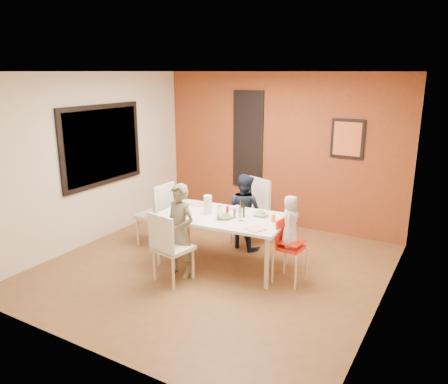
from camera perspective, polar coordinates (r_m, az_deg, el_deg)
The scene contains 35 objects.
ground at distance 6.31m, azimuth -1.39°, elevation -9.86°, with size 4.50×4.50×0.00m, color brown.
ceiling at distance 5.70m, azimuth -1.57°, elevation 15.46°, with size 4.50×4.50×0.02m, color silver.
wall_back at distance 7.83m, azimuth 7.20°, elevation 5.43°, with size 4.50×0.02×2.70m, color beige.
wall_front at distance 4.19m, azimuth -17.80°, elevation -4.13°, with size 4.50×0.02×2.70m, color beige.
wall_left at distance 7.27m, azimuth -16.81°, elevation 4.11°, with size 0.02×4.50×2.70m, color beige.
wall_right at distance 5.10m, azimuth 20.64°, elevation -0.93°, with size 0.02×4.50×2.70m, color beige.
brick_accent_wall at distance 7.81m, azimuth 7.15°, elevation 5.41°, with size 4.50×0.02×2.70m, color maroon.
picture_window_frame at distance 7.35m, azimuth -15.64°, elevation 5.91°, with size 0.05×1.70×1.30m, color black.
picture_window_pane at distance 7.34m, azimuth -15.56°, elevation 5.90°, with size 0.02×1.55×1.15m, color black.
glassblock_strip at distance 8.02m, azimuth 3.17°, elevation 6.86°, with size 0.55×0.03×1.70m, color silver.
glassblock_surround at distance 8.02m, azimuth 3.15°, elevation 6.85°, with size 0.60×0.03×1.76m, color black.
art_print_frame at distance 7.37m, azimuth 15.83°, elevation 6.70°, with size 0.54×0.03×0.64m, color black.
art_print_canvas at distance 7.35m, azimuth 15.80°, elevation 6.69°, with size 0.44×0.01×0.54m, color orange.
dining_table at distance 6.16m, azimuth -0.15°, elevation -3.68°, with size 1.87×1.14×0.75m.
chair_near at distance 5.75m, azimuth -7.30°, elevation -6.77°, with size 0.52×0.52×0.96m.
chair_far at distance 7.01m, azimuth 3.84°, elevation -2.07°, with size 0.63×0.63×1.06m.
chair_left at distance 6.98m, azimuth -8.57°, elevation -2.48°, with size 0.49×0.49×1.02m.
high_chair at distance 5.80m, azimuth 8.36°, elevation -6.82°, with size 0.39×0.39×0.86m.
child_near at distance 5.89m, azimuth -5.78°, elevation -5.07°, with size 0.47×0.31×1.29m, color brown.
child_far at distance 6.82m, azimuth 2.65°, elevation -2.52°, with size 0.58×0.45×1.19m, color black.
toddler at distance 5.68m, azimuth 8.66°, elevation -3.78°, with size 0.33×0.22×0.68m, color beige.
plate_near_left at distance 6.00m, azimuth -5.42°, elevation -3.57°, with size 0.21×0.21×0.01m, color white.
plate_far_mid at distance 6.44m, azimuth 1.72°, elevation -2.14°, with size 0.23×0.23×0.01m, color silver.
plate_near_right at distance 5.63m, azimuth 4.16°, elevation -4.81°, with size 0.21×0.21×0.01m, color white.
plate_far_left at distance 6.68m, azimuth -3.53°, elevation -1.50°, with size 0.24×0.24×0.01m, color white.
salad_bowl_a at distance 6.02m, azimuth 0.07°, elevation -3.21°, with size 0.22×0.22×0.05m, color silver.
salad_bowl_b at distance 6.14m, azimuth 4.81°, elevation -2.88°, with size 0.22×0.22×0.05m, color silver.
wine_bottle at distance 6.06m, azimuth 2.44°, elevation -2.13°, with size 0.07×0.07×0.25m, color black.
wine_glass_a at distance 5.93m, azimuth -0.62°, elevation -2.76°, with size 0.07×0.07×0.20m, color white.
wine_glass_b at distance 5.92m, azimuth 2.19°, elevation -2.90°, with size 0.06×0.06×0.18m, color white.
paper_towel_roll at distance 6.18m, azimuth -2.13°, elevation -1.67°, with size 0.12×0.12×0.27m, color white.
condiment_red at distance 6.06m, azimuth 0.41°, elevation -2.60°, with size 0.04×0.04×0.15m, color red.
condiment_green at distance 6.01m, azimuth 1.39°, elevation -2.79°, with size 0.04×0.04×0.14m, color #3A7326.
condiment_brown at distance 6.17m, azimuth 0.50°, elevation -2.37°, with size 0.03×0.03×0.13m, color brown.
sippy_cup at distance 5.91m, azimuth 6.48°, elevation -3.43°, with size 0.06×0.06×0.10m, color orange.
Camera 1 is at (2.99, -4.86, 2.71)m, focal length 35.00 mm.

